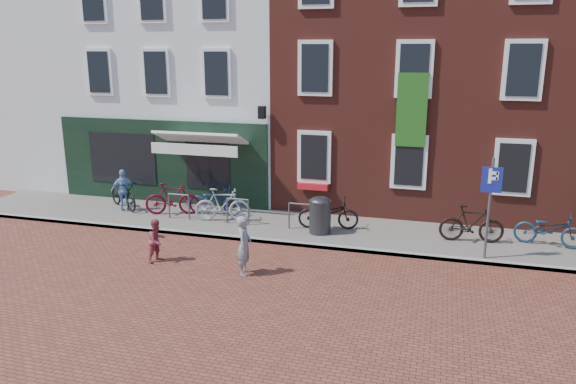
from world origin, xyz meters
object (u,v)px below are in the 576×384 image
(bicycle_0, at_px, (123,194))
(bicycle_3, at_px, (222,205))
(parking_sign, at_px, (490,195))
(bicycle_1, at_px, (172,199))
(cafe_person, at_px, (124,190))
(bicycle_2, at_px, (215,201))
(litter_bin, at_px, (320,213))
(bicycle_6, at_px, (549,229))
(bicycle_5, at_px, (472,224))
(woman, at_px, (244,245))
(bicycle_4, at_px, (328,213))
(boy, at_px, (157,240))

(bicycle_0, distance_m, bicycle_3, 3.83)
(parking_sign, distance_m, bicycle_1, 9.81)
(cafe_person, distance_m, bicycle_2, 3.15)
(litter_bin, relative_size, bicycle_6, 0.65)
(bicycle_5, bearing_deg, parking_sign, -170.64)
(woman, bearing_deg, bicycle_6, -69.57)
(litter_bin, xyz_separation_m, bicycle_3, (-3.21, 0.30, -0.08))
(woman, relative_size, bicycle_6, 0.82)
(woman, xyz_separation_m, bicycle_6, (7.47, 3.93, -0.16))
(bicycle_3, xyz_separation_m, bicycle_6, (9.53, 0.34, -0.05))
(bicycle_1, bearing_deg, parking_sign, -115.93)
(woman, height_order, bicycle_3, woman)
(bicycle_2, bearing_deg, parking_sign, -103.49)
(bicycle_5, bearing_deg, bicycle_2, 81.81)
(bicycle_1, bearing_deg, bicycle_6, -107.30)
(woman, height_order, bicycle_4, woman)
(litter_bin, xyz_separation_m, bicycle_0, (-7.01, 0.72, -0.13))
(woman, height_order, bicycle_2, woman)
(woman, distance_m, bicycle_3, 4.13)
(bicycle_5, bearing_deg, woman, 119.23)
(boy, height_order, bicycle_6, boy)
(woman, relative_size, bicycle_4, 0.82)
(parking_sign, xyz_separation_m, bicycle_2, (-8.29, 1.69, -1.24))
(boy, height_order, bicycle_4, boy)
(woman, bearing_deg, bicycle_2, 24.47)
(boy, height_order, bicycle_3, bicycle_3)
(bicycle_2, bearing_deg, woman, -150.24)
(bicycle_3, height_order, bicycle_5, same)
(bicycle_3, height_order, bicycle_6, bicycle_3)
(bicycle_4, bearing_deg, parking_sign, -116.53)
(cafe_person, bearing_deg, bicycle_5, 144.45)
(litter_bin, xyz_separation_m, bicycle_5, (4.26, 0.39, -0.08))
(bicycle_4, bearing_deg, bicycle_2, 74.06)
(litter_bin, height_order, bicycle_0, litter_bin)
(woman, distance_m, cafe_person, 6.82)
(parking_sign, height_order, bicycle_1, parking_sign)
(litter_bin, distance_m, cafe_person, 6.85)
(boy, relative_size, cafe_person, 0.82)
(woman, height_order, bicycle_6, woman)
(boy, xyz_separation_m, bicycle_0, (-3.39, 3.84, 0.00))
(bicycle_0, bearing_deg, cafe_person, -108.19)
(woman, height_order, bicycle_1, woman)
(woman, bearing_deg, bicycle_4, -26.58)
(woman, height_order, bicycle_5, woman)
(boy, distance_m, bicycle_1, 3.91)
(parking_sign, relative_size, bicycle_3, 1.51)
(bicycle_0, xyz_separation_m, bicycle_4, (7.17, -0.27, 0.00))
(boy, distance_m, bicycle_6, 10.63)
(bicycle_1, bearing_deg, bicycle_4, -108.58)
(boy, bearing_deg, parking_sign, -53.08)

